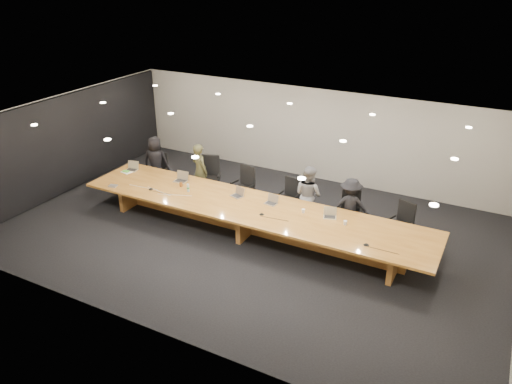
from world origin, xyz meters
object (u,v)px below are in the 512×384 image
(chair_far_left, at_px, (159,170))
(paper_cup_far, at_px, (345,223))
(water_bottle, at_px, (188,188))
(amber_mug, at_px, (181,184))
(mic_center, at_px, (262,214))
(paper_cup_near, at_px, (303,211))
(person_a, at_px, (156,162))
(laptop_e, at_px, (330,213))
(chair_right, at_px, (350,213))
(laptop_c, at_px, (237,192))
(mic_left, at_px, (151,189))
(av_box, at_px, (113,186))
(conference_table, at_px, (250,214))
(chair_far_right, at_px, (400,224))
(laptop_b, at_px, (180,177))
(chair_left, at_px, (209,177))
(mic_right, at_px, (366,244))
(person_d, at_px, (350,206))
(person_b, at_px, (200,171))
(laptop_a, at_px, (131,166))
(person_c, at_px, (308,195))
(laptop_d, at_px, (271,200))
(chair_mid_left, at_px, (242,187))
(chair_mid_right, at_px, (288,197))

(chair_far_left, xyz_separation_m, paper_cup_far, (6.14, -1.12, 0.30))
(water_bottle, xyz_separation_m, amber_mug, (-0.35, 0.18, -0.05))
(mic_center, bearing_deg, water_bottle, 173.45)
(paper_cup_near, height_order, paper_cup_far, paper_cup_far)
(person_a, distance_m, laptop_e, 5.84)
(chair_far_left, distance_m, mic_center, 4.53)
(chair_right, bearing_deg, mic_center, -158.25)
(laptop_c, bearing_deg, mic_left, -144.11)
(paper_cup_near, distance_m, paper_cup_far, 1.07)
(paper_cup_near, height_order, av_box, paper_cup_near)
(person_a, height_order, laptop_e, person_a)
(conference_table, relative_size, mic_left, 72.24)
(chair_far_right, distance_m, laptop_b, 5.81)
(chair_left, relative_size, laptop_b, 3.51)
(av_box, bearing_deg, laptop_b, 25.76)
(conference_table, bearing_deg, mic_right, -9.01)
(chair_left, height_order, person_d, person_d)
(amber_mug, distance_m, paper_cup_near, 3.45)
(conference_table, distance_m, person_b, 2.55)
(av_box, relative_size, mic_left, 1.72)
(chair_far_right, height_order, water_bottle, chair_far_right)
(laptop_e, height_order, paper_cup_far, laptop_e)
(mic_left, bearing_deg, laptop_a, 149.50)
(mic_right, bearing_deg, paper_cup_far, 136.57)
(paper_cup_near, distance_m, av_box, 5.13)
(amber_mug, bearing_deg, chair_left, 83.54)
(paper_cup_far, bearing_deg, person_c, 141.96)
(paper_cup_far, bearing_deg, person_a, 170.07)
(laptop_c, height_order, amber_mug, laptop_c)
(person_d, bearing_deg, chair_far_left, -19.17)
(paper_cup_far, distance_m, av_box, 6.16)
(laptop_b, xyz_separation_m, mic_right, (5.39, -0.90, -0.12))
(chair_far_left, xyz_separation_m, laptop_d, (4.18, -0.95, 0.36))
(chair_right, distance_m, av_box, 6.20)
(chair_mid_left, distance_m, person_d, 3.04)
(laptop_c, height_order, paper_cup_near, laptop_c)
(laptop_a, bearing_deg, conference_table, -16.87)
(laptop_a, bearing_deg, person_a, 64.28)
(chair_left, bearing_deg, person_a, 163.12)
(laptop_d, relative_size, av_box, 1.38)
(chair_mid_right, relative_size, person_c, 0.67)
(mic_center, bearing_deg, paper_cup_far, 12.85)
(conference_table, distance_m, chair_mid_left, 1.51)
(amber_mug, bearing_deg, chair_right, 12.75)
(person_a, height_order, laptop_b, person_a)
(laptop_b, bearing_deg, laptop_a, 176.91)
(chair_mid_left, relative_size, av_box, 5.49)
(person_a, relative_size, laptop_d, 5.21)
(person_b, relative_size, person_c, 1.03)
(chair_left, relative_size, person_b, 0.75)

